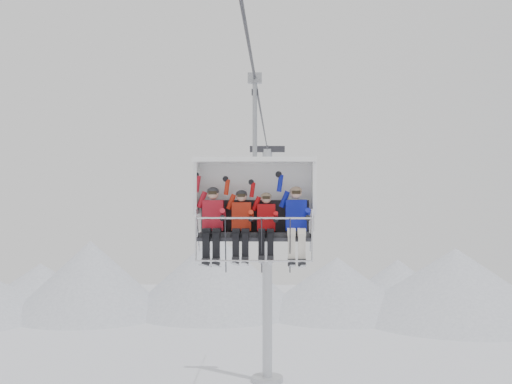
{
  "coord_description": "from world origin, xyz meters",
  "views": [
    {
      "loc": [
        0.43,
        -14.62,
        10.86
      ],
      "look_at": [
        0.0,
        0.0,
        10.85
      ],
      "focal_mm": 45.0,
      "sensor_mm": 36.0,
      "label": 1
    }
  ],
  "objects_px": {
    "chairlift_carrier": "(255,198)",
    "lift_tower_right": "(267,281)",
    "skier_center_right": "(266,223)",
    "skier_far_right": "(296,221)",
    "skier_center_left": "(241,222)",
    "skier_far_left": "(213,221)"
  },
  "relations": [
    {
      "from": "skier_far_left",
      "to": "chairlift_carrier",
      "type": "bearing_deg",
      "value": 18.89
    },
    {
      "from": "skier_center_right",
      "to": "skier_far_right",
      "type": "height_order",
      "value": "skier_far_right"
    },
    {
      "from": "skier_center_left",
      "to": "skier_center_right",
      "type": "bearing_deg",
      "value": -0.76
    },
    {
      "from": "chairlift_carrier",
      "to": "skier_center_right",
      "type": "bearing_deg",
      "value": -52.24
    },
    {
      "from": "skier_far_left",
      "to": "skier_center_left",
      "type": "bearing_deg",
      "value": -0.69
    },
    {
      "from": "lift_tower_right",
      "to": "chairlift_carrier",
      "type": "relative_size",
      "value": 3.38
    },
    {
      "from": "chairlift_carrier",
      "to": "skier_center_right",
      "type": "distance_m",
      "value": 0.67
    },
    {
      "from": "skier_center_right",
      "to": "skier_center_left",
      "type": "bearing_deg",
      "value": 179.24
    },
    {
      "from": "skier_far_left",
      "to": "skier_center_right",
      "type": "xyz_separation_m",
      "value": [
        1.14,
        -0.01,
        -0.05
      ]
    },
    {
      "from": "skier_center_left",
      "to": "chairlift_carrier",
      "type": "bearing_deg",
      "value": 48.05
    },
    {
      "from": "skier_far_left",
      "to": "skier_center_right",
      "type": "height_order",
      "value": "skier_far_left"
    },
    {
      "from": "chairlift_carrier",
      "to": "skier_center_right",
      "type": "xyz_separation_m",
      "value": [
        0.25,
        -0.32,
        -0.53
      ]
    },
    {
      "from": "skier_far_left",
      "to": "skier_center_left",
      "type": "relative_size",
      "value": 1.03
    },
    {
      "from": "skier_center_right",
      "to": "skier_far_right",
      "type": "relative_size",
      "value": 0.96
    },
    {
      "from": "lift_tower_right",
      "to": "skier_center_right",
      "type": "relative_size",
      "value": 7.99
    },
    {
      "from": "lift_tower_right",
      "to": "skier_far_right",
      "type": "distance_m",
      "value": 23.49
    },
    {
      "from": "skier_center_left",
      "to": "skier_center_right",
      "type": "height_order",
      "value": "skier_center_left"
    },
    {
      "from": "skier_far_left",
      "to": "skier_center_right",
      "type": "distance_m",
      "value": 1.14
    },
    {
      "from": "skier_far_right",
      "to": "skier_far_left",
      "type": "bearing_deg",
      "value": -179.96
    },
    {
      "from": "chairlift_carrier",
      "to": "lift_tower_right",
      "type": "bearing_deg",
      "value": 90.0
    },
    {
      "from": "skier_far_left",
      "to": "skier_far_right",
      "type": "height_order",
      "value": "skier_far_right"
    },
    {
      "from": "lift_tower_right",
      "to": "skier_center_left",
      "type": "height_order",
      "value": "lift_tower_right"
    }
  ]
}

